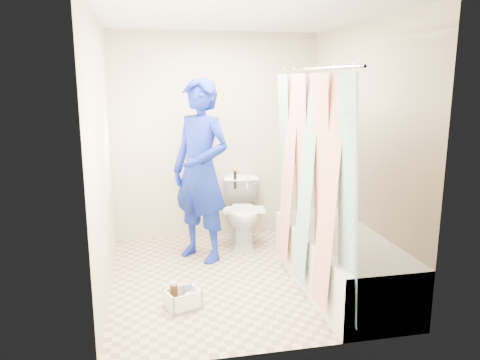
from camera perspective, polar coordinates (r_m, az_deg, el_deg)
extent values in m
plane|color=#C1AE88|center=(4.62, -0.16, -11.71)|extent=(2.60, 2.60, 0.00)
cube|color=silver|center=(4.25, -0.19, 19.35)|extent=(2.40, 2.60, 0.02)
cube|color=#C5B897|center=(5.54, -2.88, 5.24)|extent=(2.40, 0.02, 2.40)
cube|color=#C5B897|center=(3.03, 4.76, -0.63)|extent=(2.40, 0.02, 2.40)
cube|color=#C5B897|center=(4.20, -16.44, 2.52)|extent=(0.02, 2.60, 2.40)
cube|color=#C5B897|center=(4.66, 14.47, 3.54)|extent=(0.02, 2.60, 2.40)
cube|color=white|center=(4.39, 12.09, -9.76)|extent=(0.70, 1.75, 0.50)
cube|color=white|center=(4.31, 12.21, -7.17)|extent=(0.58, 1.63, 0.06)
cylinder|color=silver|center=(3.95, 8.71, 13.22)|extent=(0.02, 1.90, 0.02)
cube|color=silver|center=(4.04, 8.29, -0.08)|extent=(0.06, 1.75, 1.80)
imported|color=white|center=(5.36, 0.38, -3.99)|extent=(0.52, 0.79, 0.75)
cube|color=white|center=(5.23, 0.47, -3.67)|extent=(0.48, 0.26, 0.04)
cylinder|color=black|center=(5.47, -0.60, 0.07)|extent=(0.04, 0.04, 0.22)
cylinder|color=gold|center=(5.44, -0.60, 1.31)|extent=(0.06, 0.06, 0.03)
cylinder|color=white|center=(5.48, 0.87, -0.12)|extent=(0.03, 0.03, 0.18)
imported|color=#0E0D89|center=(4.83, -4.81, 1.09)|extent=(0.80, 0.81, 1.89)
cube|color=white|center=(4.07, -6.95, -15.08)|extent=(0.33, 0.29, 0.03)
cube|color=white|center=(3.99, -8.66, -14.60)|extent=(0.09, 0.21, 0.16)
cube|color=white|center=(4.08, -5.33, -13.86)|extent=(0.09, 0.21, 0.16)
cube|color=white|center=(3.96, -6.35, -14.79)|extent=(0.26, 0.11, 0.16)
cube|color=white|center=(4.12, -7.57, -13.69)|extent=(0.26, 0.11, 0.16)
cylinder|color=#3B200B|center=(4.03, -8.04, -13.75)|extent=(0.06, 0.06, 0.18)
cylinder|color=white|center=(4.08, -6.55, -13.49)|extent=(0.06, 0.06, 0.16)
cylinder|color=#FFF1C7|center=(4.00, -6.46, -14.37)|extent=(0.04, 0.04, 0.12)
cylinder|color=#3B200B|center=(3.98, -7.47, -15.07)|extent=(0.05, 0.05, 0.05)
cylinder|color=gold|center=(3.97, -7.49, -14.65)|extent=(0.06, 0.06, 0.01)
imported|color=white|center=(4.02, -5.69, -13.78)|extent=(0.11, 0.11, 0.17)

